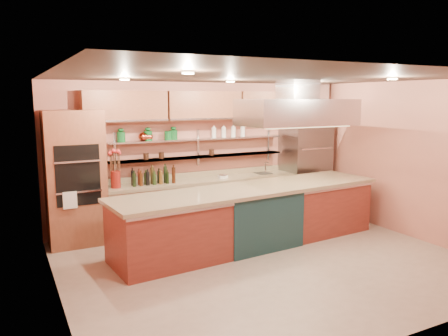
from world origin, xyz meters
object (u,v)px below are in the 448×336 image
green_canister (168,135)px  island (251,216)px  kitchen_scale (223,176)px  copper_kettle (144,137)px  refrigerator (305,165)px  flower_vase (116,179)px

green_canister → island: bearing=-60.1°
island → kitchen_scale: size_ratio=28.38×
kitchen_scale → green_canister: 1.35m
copper_kettle → green_canister: (0.47, 0.00, 0.00)m
island → copper_kettle: size_ratio=24.36×
refrigerator → kitchen_scale: bearing=179.7°
copper_kettle → green_canister: 0.47m
flower_vase → copper_kettle: bearing=20.3°
island → copper_kettle: bearing=126.4°
island → copper_kettle: 2.46m
kitchen_scale → refrigerator: bearing=-17.9°
refrigerator → copper_kettle: 3.62m
refrigerator → flower_vase: bearing=179.9°
flower_vase → kitchen_scale: 2.12m
copper_kettle → refrigerator: bearing=-3.7°
refrigerator → copper_kettle: refrigerator is taller
kitchen_scale → green_canister: size_ratio=1.03×
refrigerator → island: refrigerator is taller
island → flower_vase: size_ratio=15.84×
kitchen_scale → copper_kettle: (-1.52, 0.22, 0.82)m
island → refrigerator: bearing=27.3°
refrigerator → kitchen_scale: size_ratio=12.46×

